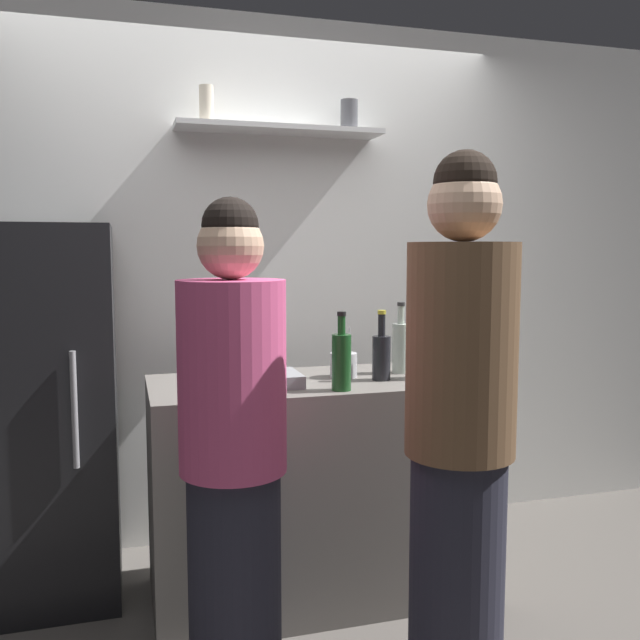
# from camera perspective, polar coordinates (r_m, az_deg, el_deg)

# --- Properties ---
(back_wall_assembly) EXTENTS (4.80, 0.32, 2.60)m
(back_wall_assembly) POSITION_cam_1_polar(r_m,az_deg,el_deg) (3.47, -5.74, 3.24)
(back_wall_assembly) COLOR white
(back_wall_assembly) RESTS_ON ground
(refrigerator) EXTENTS (0.66, 0.64, 1.56)m
(refrigerator) POSITION_cam_1_polar(r_m,az_deg,el_deg) (3.10, -22.80, -7.24)
(refrigerator) COLOR black
(refrigerator) RESTS_ON ground
(counter) EXTENTS (1.40, 0.63, 0.92)m
(counter) POSITION_cam_1_polar(r_m,az_deg,el_deg) (2.97, 0.00, -13.77)
(counter) COLOR #66605B
(counter) RESTS_ON ground
(baking_pan) EXTENTS (0.34, 0.24, 0.05)m
(baking_pan) POSITION_cam_1_polar(r_m,az_deg,el_deg) (2.72, -5.29, -5.01)
(baking_pan) COLOR gray
(baking_pan) RESTS_ON counter
(utensil_holder) EXTENTS (0.12, 0.12, 0.21)m
(utensil_holder) POSITION_cam_1_polar(r_m,az_deg,el_deg) (2.90, 1.99, -3.77)
(utensil_holder) COLOR #B2B2B7
(utensil_holder) RESTS_ON counter
(wine_bottle_dark_glass) EXTENTS (0.08, 0.08, 0.29)m
(wine_bottle_dark_glass) POSITION_cam_1_polar(r_m,az_deg,el_deg) (2.84, 5.16, -2.93)
(wine_bottle_dark_glass) COLOR black
(wine_bottle_dark_glass) RESTS_ON counter
(wine_bottle_green_glass) EXTENTS (0.07, 0.07, 0.30)m
(wine_bottle_green_glass) POSITION_cam_1_polar(r_m,az_deg,el_deg) (2.62, 1.81, -3.36)
(wine_bottle_green_glass) COLOR #19471E
(wine_bottle_green_glass) RESTS_ON counter
(wine_bottle_pale_glass) EXTENTS (0.07, 0.07, 0.31)m
(wine_bottle_pale_glass) POSITION_cam_1_polar(r_m,az_deg,el_deg) (3.01, 6.76, -2.17)
(wine_bottle_pale_glass) COLOR #B2BFB2
(wine_bottle_pale_glass) RESTS_ON counter
(water_bottle_plastic) EXTENTS (0.09, 0.09, 0.23)m
(water_bottle_plastic) POSITION_cam_1_polar(r_m,az_deg,el_deg) (2.89, 8.80, -2.88)
(water_bottle_plastic) COLOR silver
(water_bottle_plastic) RESTS_ON counter
(person_brown_jacket) EXTENTS (0.34, 0.34, 1.76)m
(person_brown_jacket) POSITION_cam_1_polar(r_m,az_deg,el_deg) (2.19, 11.60, -9.67)
(person_brown_jacket) COLOR #262633
(person_brown_jacket) RESTS_ON ground
(person_pink_top) EXTENTS (0.34, 0.34, 1.62)m
(person_pink_top) POSITION_cam_1_polar(r_m,az_deg,el_deg) (2.22, -7.28, -11.52)
(person_pink_top) COLOR #262633
(person_pink_top) RESTS_ON ground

